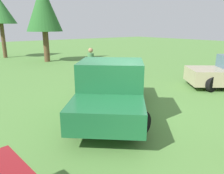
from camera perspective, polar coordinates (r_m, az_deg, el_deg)
ground_plane at (r=7.32m, az=4.33°, el=-6.95°), size 80.00×80.00×0.00m
pickup_truck at (r=6.94m, az=-0.08°, el=-0.07°), size 4.78×4.97×1.80m
person_visitor at (r=11.06m, az=-5.52°, el=6.17°), size 0.43×0.43×1.77m
tree_side at (r=18.71m, az=-17.50°, el=19.00°), size 2.77×2.77×5.97m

